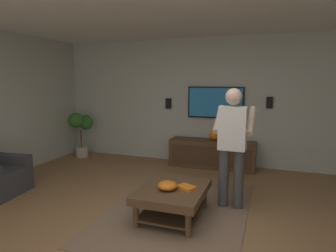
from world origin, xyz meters
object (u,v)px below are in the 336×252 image
at_px(tv, 215,102).
at_px(vase_round, 214,135).
at_px(media_console, 212,154).
at_px(bowl, 167,185).
at_px(remote_black, 188,187).
at_px(wall_speaker_right, 169,103).
at_px(potted_plant_tall, 81,127).
at_px(person_standing, 232,141).
at_px(book, 187,187).
at_px(remote_white, 169,184).
at_px(wall_speaker_left, 270,102).
at_px(coffee_table, 173,195).

distance_m(tv, vase_round, 0.66).
distance_m(media_console, bowl, 2.44).
height_order(media_console, remote_black, media_console).
bearing_deg(tv, wall_speaker_right, -90.74).
distance_m(tv, potted_plant_tall, 3.05).
bearing_deg(person_standing, remote_black, 140.17).
bearing_deg(potted_plant_tall, book, -124.87).
bearing_deg(remote_white, media_console, -21.69).
distance_m(media_console, book, 2.33).
bearing_deg(person_standing, wall_speaker_left, -10.93).
height_order(media_console, bowl, media_console).
bearing_deg(person_standing, bowl, 135.11).
relative_size(coffee_table, potted_plant_tall, 0.97).
bearing_deg(person_standing, book, 140.45).
xyz_separation_m(potted_plant_tall, bowl, (-2.27, -2.88, -0.24)).
bearing_deg(media_console, tv, -180.00).
bearing_deg(wall_speaker_left, coffee_table, 157.18).
xyz_separation_m(tv, remote_white, (-2.50, 0.13, -0.88)).
relative_size(coffee_table, media_console, 0.59).
relative_size(bowl, remote_black, 1.62).
relative_size(coffee_table, wall_speaker_right, 4.55).
distance_m(person_standing, remote_white, 1.03).
distance_m(coffee_table, bowl, 0.19).
bearing_deg(book, coffee_table, 31.61).
distance_m(coffee_table, vase_round, 2.42).
distance_m(bowl, remote_black, 0.27).
bearing_deg(bowl, person_standing, -46.17).
xyz_separation_m(person_standing, vase_round, (1.82, 0.57, -0.27)).
bearing_deg(media_console, bowl, -2.07).
bearing_deg(vase_round, coffee_table, 178.06).
height_order(tv, wall_speaker_right, tv).
bearing_deg(vase_round, bowl, 177.23).
bearing_deg(wall_speaker_right, media_console, -104.03).
relative_size(remote_black, vase_round, 0.68).
bearing_deg(remote_white, book, -122.14).
bearing_deg(remote_black, book, 160.05).
xyz_separation_m(coffee_table, media_console, (2.34, -0.05, -0.02)).
relative_size(potted_plant_tall, wall_speaker_right, 4.67).
bearing_deg(remote_white, wall_speaker_left, -43.39).
xyz_separation_m(vase_round, wall_speaker_left, (0.20, -1.01, 0.66)).
bearing_deg(potted_plant_tall, wall_speaker_left, -84.00).
height_order(person_standing, bowl, person_standing).
height_order(tv, bowl, tv).
relative_size(bowl, wall_speaker_right, 1.11).
height_order(tv, remote_white, tv).
relative_size(media_console, person_standing, 1.04).
bearing_deg(vase_round, wall_speaker_right, 79.01).
bearing_deg(vase_round, tv, 9.59).
bearing_deg(vase_round, book, -177.73).
relative_size(person_standing, bowl, 6.74).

